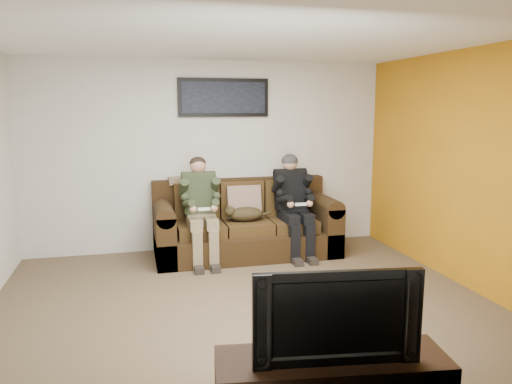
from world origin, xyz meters
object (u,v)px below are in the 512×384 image
object	(u,v)px
person_left	(200,203)
person_right	(293,198)
sofa	(245,226)
cat	(244,214)
television	(333,312)
framed_poster	(224,98)

from	to	relation	value
person_left	person_right	world-z (taller)	person_right
sofa	cat	bearing A→B (deg)	-103.47
person_left	person_right	bearing A→B (deg)	0.02
television	sofa	bearing A→B (deg)	93.17
person_left	framed_poster	bearing A→B (deg)	53.98
sofa	person_right	world-z (taller)	person_right
framed_poster	television	size ratio (longest dim) A/B	1.23
framed_poster	television	xyz separation A→B (m)	(-0.11, -4.17, -1.36)
person_right	cat	bearing A→B (deg)	177.09
person_left	cat	size ratio (longest dim) A/B	2.03
person_right	cat	size ratio (longest dim) A/B	2.05
person_right	television	distance (m)	3.70
person_left	cat	bearing A→B (deg)	3.35
sofa	person_right	bearing A→B (deg)	-18.01
sofa	cat	size ratio (longest dim) A/B	3.67
cat	television	size ratio (longest dim) A/B	0.65
sofa	framed_poster	distance (m)	1.78
sofa	person_left	world-z (taller)	person_left
television	person_right	bearing A→B (deg)	83.24
sofa	person_right	distance (m)	0.77
cat	framed_poster	bearing A→B (deg)	106.20
sofa	television	size ratio (longest dim) A/B	2.38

